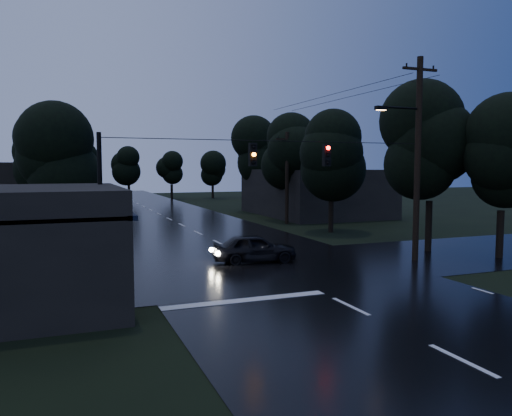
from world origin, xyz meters
TOP-DOWN VIEW (x-y plane):
  - ground at (0.00, 0.00)m, footprint 160.00×160.00m
  - main_road at (0.00, 30.00)m, footprint 12.00×120.00m
  - cross_street at (0.00, 12.00)m, footprint 60.00×9.00m
  - building_far_right at (14.00, 34.00)m, footprint 10.00×14.00m
  - utility_pole_main at (7.41, 11.00)m, footprint 3.50×0.30m
  - utility_pole_far at (8.30, 28.00)m, footprint 2.00×0.30m
  - anchor_pole_left at (-7.50, 11.00)m, footprint 0.18×0.18m
  - span_signals at (0.56, 10.99)m, footprint 15.00×0.37m
  - tree_corner_near at (10.00, 13.00)m, footprint 4.48×4.48m
  - tree_corner_far at (12.00, 10.00)m, footprint 3.92×3.92m
  - tree_left_a at (-9.00, 22.00)m, footprint 3.92×3.92m
  - tree_left_b at (-9.60, 30.00)m, footprint 4.20×4.20m
  - tree_left_c at (-10.20, 40.00)m, footprint 4.48×4.48m
  - tree_right_a at (9.00, 22.00)m, footprint 4.20×4.20m
  - tree_right_b at (9.60, 30.00)m, footprint 4.48×4.48m
  - tree_right_c at (10.20, 40.00)m, footprint 4.76×4.76m
  - car at (-0.14, 13.54)m, footprint 4.27×2.14m

SIDE VIEW (x-z plane):
  - ground at x=0.00m, z-range 0.00..0.00m
  - main_road at x=0.00m, z-range -0.01..0.01m
  - cross_street at x=0.00m, z-range -0.01..0.01m
  - car at x=-0.14m, z-range 0.00..1.40m
  - building_far_right at x=14.00m, z-range 0.00..4.40m
  - anchor_pole_left at x=-7.50m, z-range 0.00..6.00m
  - utility_pole_far at x=8.30m, z-range 0.13..7.63m
  - tree_corner_far at x=12.00m, z-range 1.11..9.37m
  - tree_left_a at x=-9.00m, z-range 1.11..9.37m
  - span_signals at x=0.56m, z-range 4.69..5.80m
  - utility_pole_main at x=7.41m, z-range 0.26..10.26m
  - tree_left_b at x=-9.60m, z-range 1.19..10.04m
  - tree_right_a at x=9.00m, z-range 1.19..10.04m
  - tree_corner_near at x=10.00m, z-range 1.27..10.71m
  - tree_left_c at x=-10.20m, z-range 1.27..10.71m
  - tree_right_b at x=9.60m, z-range 1.27..10.71m
  - tree_right_c at x=10.20m, z-range 1.35..11.38m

